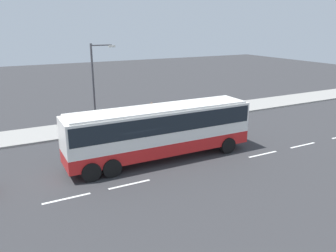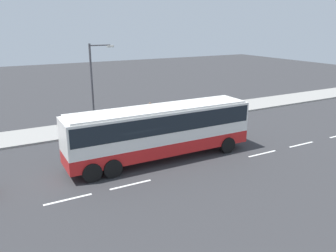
# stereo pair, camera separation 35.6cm
# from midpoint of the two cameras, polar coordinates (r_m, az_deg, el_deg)

# --- Properties ---
(ground_plane) EXTENTS (120.00, 120.00, 0.00)m
(ground_plane) POSITION_cam_midpoint_polar(r_m,az_deg,el_deg) (21.42, -5.95, -6.37)
(ground_plane) COLOR #333335
(sidewalk_curb) EXTENTS (80.00, 4.00, 0.15)m
(sidewalk_curb) POSITION_cam_midpoint_polar(r_m,az_deg,el_deg) (29.20, -12.67, -0.19)
(sidewalk_curb) COLOR gray
(sidewalk_curb) RESTS_ON ground_plane
(lane_centreline) EXTENTS (46.93, 0.16, 0.01)m
(lane_centreline) POSITION_cam_midpoint_polar(r_m,az_deg,el_deg) (21.01, 6.07, -6.84)
(lane_centreline) COLOR white
(lane_centreline) RESTS_ON ground_plane
(coach_bus) EXTENTS (12.18, 2.67, 3.45)m
(coach_bus) POSITION_cam_midpoint_polar(r_m,az_deg,el_deg) (21.37, -1.71, -0.23)
(coach_bus) COLOR red
(coach_bus) RESTS_ON ground_plane
(pedestrian_near_curb) EXTENTS (0.32, 0.32, 1.61)m
(pedestrian_near_curb) POSITION_cam_midpoint_polar(r_m,az_deg,el_deg) (28.85, -6.68, 1.97)
(pedestrian_near_curb) COLOR #38334C
(pedestrian_near_curb) RESTS_ON sidewalk_curb
(pedestrian_at_crossing) EXTENTS (0.32, 0.32, 1.62)m
(pedestrian_at_crossing) POSITION_cam_midpoint_polar(r_m,az_deg,el_deg) (30.14, -3.38, 2.70)
(pedestrian_at_crossing) COLOR #38334C
(pedestrian_at_crossing) RESTS_ON sidewalk_curb
(street_lamp) EXTENTS (1.94, 0.24, 6.89)m
(street_lamp) POSITION_cam_midpoint_polar(r_m,az_deg,el_deg) (26.66, -12.67, 7.19)
(street_lamp) COLOR #47474C
(street_lamp) RESTS_ON sidewalk_curb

